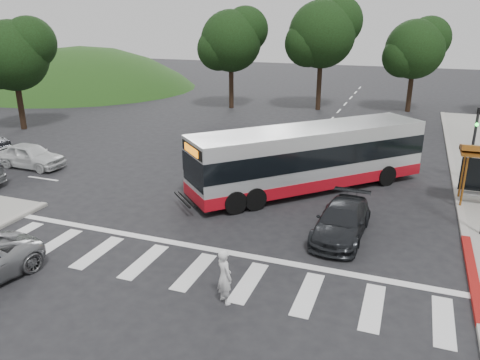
% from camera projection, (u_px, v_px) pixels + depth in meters
% --- Properties ---
extents(ground, '(140.00, 140.00, 0.00)m').
position_uv_depth(ground, '(244.00, 217.00, 20.61)').
color(ground, black).
rests_on(ground, ground).
extents(curb_east, '(0.30, 40.00, 0.15)m').
position_uv_depth(curb_east, '(455.00, 182.00, 24.69)').
color(curb_east, '#9E9991').
rests_on(curb_east, ground).
extents(curb_east_red, '(0.32, 6.00, 0.15)m').
position_uv_depth(curb_east_red, '(472.00, 275.00, 15.85)').
color(curb_east_red, maroon).
rests_on(curb_east_red, ground).
extents(hillside_nw, '(44.00, 44.00, 10.00)m').
position_uv_depth(hillside_nw, '(83.00, 88.00, 57.68)').
color(hillside_nw, '#193C13').
rests_on(hillside_nw, ground).
extents(crosswalk_ladder, '(18.00, 2.60, 0.01)m').
position_uv_depth(crosswalk_ladder, '(194.00, 271.00, 16.19)').
color(crosswalk_ladder, silver).
rests_on(crosswalk_ladder, ground).
extents(traffic_signal_ne_short, '(0.18, 0.37, 4.00)m').
position_uv_depth(traffic_signal_ne_short, '(474.00, 137.00, 24.13)').
color(traffic_signal_ne_short, black).
rests_on(traffic_signal_ne_short, ground).
extents(tree_north_a, '(6.60, 6.15, 10.17)m').
position_uv_depth(tree_north_a, '(323.00, 33.00, 42.00)').
color(tree_north_a, black).
rests_on(tree_north_a, ground).
extents(tree_north_b, '(5.72, 5.33, 8.43)m').
position_uv_depth(tree_north_b, '(416.00, 48.00, 41.54)').
color(tree_north_b, black).
rests_on(tree_north_b, ground).
extents(tree_north_c, '(6.16, 5.74, 9.30)m').
position_uv_depth(tree_north_c, '(232.00, 40.00, 43.07)').
color(tree_north_c, black).
rests_on(tree_north_c, ground).
extents(tree_west_a, '(5.72, 5.33, 8.43)m').
position_uv_depth(tree_west_a, '(14.00, 54.00, 34.85)').
color(tree_west_a, black).
rests_on(tree_west_a, ground).
extents(transit_bus, '(10.54, 10.76, 3.20)m').
position_uv_depth(transit_bus, '(309.00, 159.00, 23.40)').
color(transit_bus, '#B6B8BB').
rests_on(transit_bus, ground).
extents(pedestrian, '(0.78, 0.74, 1.79)m').
position_uv_depth(pedestrian, '(224.00, 277.00, 14.18)').
color(pedestrian, silver).
rests_on(pedestrian, ground).
extents(dark_sedan, '(2.04, 4.62, 1.32)m').
position_uv_depth(dark_sedan, '(342.00, 221.00, 18.59)').
color(dark_sedan, black).
rests_on(dark_sedan, ground).
extents(west_car_white, '(4.21, 1.79, 1.42)m').
position_uv_depth(west_car_white, '(30.00, 156.00, 27.13)').
color(west_car_white, silver).
rests_on(west_car_white, ground).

